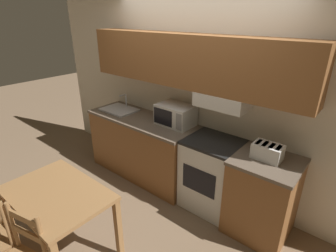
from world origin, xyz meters
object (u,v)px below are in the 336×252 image
at_px(sink_basin, 119,109).
at_px(stove_range, 211,174).
at_px(dining_table, 58,202).
at_px(microwave, 175,115).
at_px(toaster, 267,151).

bearing_deg(sink_basin, stove_range, 0.77).
xyz_separation_m(sink_basin, dining_table, (0.90, -1.56, -0.29)).
height_order(microwave, toaster, microwave).
bearing_deg(microwave, dining_table, -93.27).
distance_m(sink_basin, dining_table, 1.82).
relative_size(stove_range, dining_table, 0.89).
height_order(toaster, dining_table, toaster).
bearing_deg(stove_range, microwave, 171.51).
bearing_deg(sink_basin, dining_table, -59.91).
bearing_deg(sink_basin, toaster, 0.42).
height_order(stove_range, microwave, microwave).
xyz_separation_m(microwave, toaster, (1.27, -0.10, -0.05)).
height_order(toaster, sink_basin, sink_basin).
distance_m(stove_range, toaster, 0.82).
xyz_separation_m(microwave, dining_table, (-0.10, -1.68, -0.42)).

